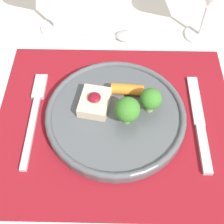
{
  "coord_description": "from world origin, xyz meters",
  "views": [
    {
      "loc": [
        0.0,
        -0.32,
        1.23
      ],
      "look_at": [
        -0.0,
        0.01,
        0.77
      ],
      "focal_mm": 50.0,
      "sensor_mm": 36.0,
      "label": 1
    }
  ],
  "objects": [
    {
      "name": "placemat",
      "position": [
        0.0,
        0.0,
        0.75
      ],
      "size": [
        0.44,
        0.37,
        0.0
      ],
      "primitive_type": "cube",
      "color": "maroon",
      "rests_on": "dining_table"
    },
    {
      "name": "spoon",
      "position": [
        -0.01,
        0.23,
        0.75
      ],
      "size": [
        0.19,
        0.04,
        0.01
      ],
      "rotation": [
        0.0,
        0.0,
        0.05
      ],
      "color": "#B2B2B7",
      "rests_on": "dining_table"
    },
    {
      "name": "knife",
      "position": [
        0.15,
        -0.01,
        0.75
      ],
      "size": [
        0.02,
        0.21,
        0.01
      ],
      "rotation": [
        0.0,
        0.0,
        -0.03
      ],
      "color": "#B2B2B7",
      "rests_on": "placemat"
    },
    {
      "name": "dinner_plate",
      "position": [
        -0.0,
        0.01,
        0.76
      ],
      "size": [
        0.26,
        0.26,
        0.07
      ],
      "color": "#4C5156",
      "rests_on": "placemat"
    },
    {
      "name": "dining_table",
      "position": [
        0.0,
        0.0,
        0.67
      ],
      "size": [
        1.55,
        1.11,
        0.74
      ],
      "color": "white",
      "rests_on": "ground_plane"
    },
    {
      "name": "fork",
      "position": [
        -0.15,
        0.02,
        0.75
      ],
      "size": [
        0.02,
        0.21,
        0.01
      ],
      "rotation": [
        0.0,
        0.0,
        0.0
      ],
      "color": "#B2B2B7",
      "rests_on": "placemat"
    }
  ]
}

